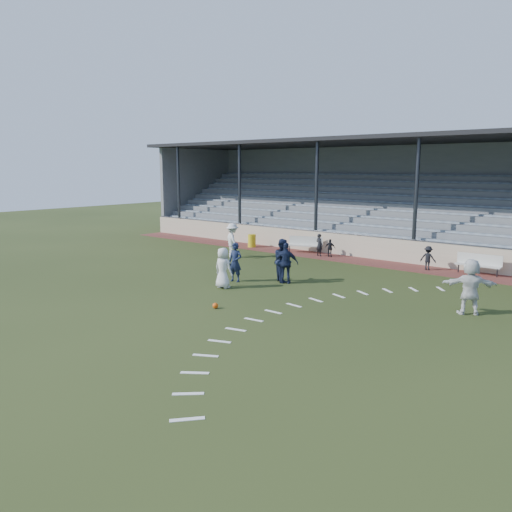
{
  "coord_description": "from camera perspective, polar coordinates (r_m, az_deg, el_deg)",
  "views": [
    {
      "loc": [
        13.0,
        -13.17,
        4.91
      ],
      "look_at": [
        0.0,
        2.5,
        1.3
      ],
      "focal_mm": 35.0,
      "sensor_mm": 36.0,
      "label": 1
    }
  ],
  "objects": [
    {
      "name": "player_navy_mid",
      "position": [
        21.73,
        3.07,
        -0.48
      ],
      "size": [
        1.16,
        1.11,
        1.89
      ],
      "primitive_type": "imported",
      "rotation": [
        0.0,
        0.0,
        2.53
      ],
      "color": "#151E3A",
      "rests_on": "ground"
    },
    {
      "name": "player_white_wing",
      "position": [
        27.55,
        -2.7,
        1.78
      ],
      "size": [
        1.42,
        1.19,
        1.91
      ],
      "primitive_type": "imported",
      "rotation": [
        0.0,
        0.0,
        2.67
      ],
      "color": "silver",
      "rests_on": "ground"
    },
    {
      "name": "grandstand",
      "position": [
        32.29,
        15.86,
        4.86
      ],
      "size": [
        34.6,
        9.0,
        6.61
      ],
      "color": "gray",
      "rests_on": "ground"
    },
    {
      "name": "bench_left",
      "position": [
        29.23,
        5.62,
        1.49
      ],
      "size": [
        2.02,
        1.13,
        0.95
      ],
      "rotation": [
        0.0,
        0.0,
        0.35
      ],
      "color": "silver",
      "rests_on": "cinder_track"
    },
    {
      "name": "cinder_track",
      "position": [
        27.45,
        10.72,
        -0.41
      ],
      "size": [
        34.0,
        2.0,
        0.02
      ],
      "primitive_type": "cube",
      "color": "#5A2824",
      "rests_on": "ground"
    },
    {
      "name": "trash_bin",
      "position": [
        31.17,
        -0.47,
        1.76
      ],
      "size": [
        0.49,
        0.49,
        0.79
      ],
      "primitive_type": "cylinder",
      "color": "gold",
      "rests_on": "cinder_track"
    },
    {
      "name": "sub_right",
      "position": [
        25.53,
        19.07,
        -0.22
      ],
      "size": [
        0.79,
        0.49,
        1.17
      ],
      "primitive_type": "imported",
      "rotation": [
        0.0,
        0.0,
        3.22
      ],
      "color": "black",
      "rests_on": "cinder_track"
    },
    {
      "name": "player_white_back",
      "position": [
        18.33,
        23.28,
        -3.22
      ],
      "size": [
        1.83,
        1.38,
        1.92
      ],
      "primitive_type": "imported",
      "rotation": [
        0.0,
        0.0,
        3.66
      ],
      "color": "silver",
      "rests_on": "ground"
    },
    {
      "name": "ground",
      "position": [
        19.15,
        -4.8,
        -4.84
      ],
      "size": [
        90.0,
        90.0,
        0.0
      ],
      "primitive_type": "plane",
      "color": "#293616",
      "rests_on": "ground"
    },
    {
      "name": "sub_left_far",
      "position": [
        28.01,
        8.47,
        0.92
      ],
      "size": [
        0.63,
        0.4,
        0.99
      ],
      "primitive_type": "imported",
      "rotation": [
        0.0,
        0.0,
        3.44
      ],
      "color": "black",
      "rests_on": "cinder_track"
    },
    {
      "name": "player_white_lead",
      "position": [
        20.58,
        -3.79,
        -1.37
      ],
      "size": [
        0.85,
        0.58,
        1.68
      ],
      "primitive_type": "imported",
      "rotation": [
        0.0,
        0.0,
        3.2
      ],
      "color": "silver",
      "rests_on": "ground"
    },
    {
      "name": "sub_left_near",
      "position": [
        28.2,
        7.25,
        1.27
      ],
      "size": [
        0.51,
        0.39,
        1.25
      ],
      "primitive_type": "imported",
      "rotation": [
        0.0,
        0.0,
        2.93
      ],
      "color": "black",
      "rests_on": "cinder_track"
    },
    {
      "name": "bench_right",
      "position": [
        25.35,
        24.11,
        -0.66
      ],
      "size": [
        2.01,
        0.51,
        0.95
      ],
      "rotation": [
        0.0,
        0.0,
        0.03
      ],
      "color": "silver",
      "rests_on": "cinder_track"
    },
    {
      "name": "football",
      "position": [
        17.77,
        -4.67,
        -5.68
      ],
      "size": [
        0.2,
        0.2,
        0.2
      ],
      "primitive_type": "sphere",
      "color": "#E8530D",
      "rests_on": "ground"
    },
    {
      "name": "penalty_arc",
      "position": [
        16.63,
        5.48,
        -7.15
      ],
      "size": [
        3.89,
        14.63,
        0.01
      ],
      "color": "white",
      "rests_on": "ground"
    },
    {
      "name": "retaining_wall",
      "position": [
        28.26,
        11.8,
        1.07
      ],
      "size": [
        34.0,
        0.18,
        1.2
      ],
      "primitive_type": "cube",
      "color": "beige",
      "rests_on": "ground"
    },
    {
      "name": "player_navy_lead",
      "position": [
        21.71,
        -2.39,
        -0.72
      ],
      "size": [
        0.7,
        0.53,
        1.71
      ],
      "primitive_type": "imported",
      "rotation": [
        0.0,
        0.0,
        0.21
      ],
      "color": "#151E3A",
      "rests_on": "ground"
    },
    {
      "name": "player_navy_wing",
      "position": [
        21.38,
        3.47,
        -0.82
      ],
      "size": [
        1.12,
        0.87,
        1.77
      ],
      "primitive_type": "imported",
      "rotation": [
        0.0,
        0.0,
        3.63
      ],
      "color": "#151E3A",
      "rests_on": "ground"
    }
  ]
}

